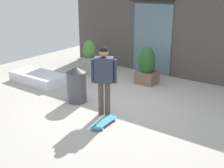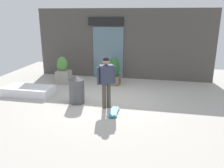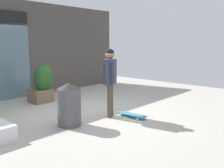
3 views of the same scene
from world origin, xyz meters
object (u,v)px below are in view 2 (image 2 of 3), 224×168
object	(u,v)px
planter_box_left	(113,71)
planter_box_right	(63,71)
skateboarder	(106,77)
trash_bin	(77,89)
skateboard	(114,112)

from	to	relation	value
planter_box_left	planter_box_right	bearing A→B (deg)	-177.08
skateboarder	trash_bin	world-z (taller)	skateboarder
trash_bin	skateboard	bearing A→B (deg)	-24.14
skateboard	planter_box_left	xyz separation A→B (m)	(-0.63, 3.01, 0.54)
skateboard	trash_bin	bearing A→B (deg)	-117.07
skateboard	planter_box_right	xyz separation A→B (m)	(-2.91, 2.89, 0.50)
skateboarder	trash_bin	xyz separation A→B (m)	(-1.10, 0.22, -0.56)
skateboarder	skateboard	distance (m)	1.12
planter_box_right	trash_bin	bearing A→B (deg)	-56.80
planter_box_right	skateboard	bearing A→B (deg)	-44.80
skateboarder	planter_box_left	xyz separation A→B (m)	(-0.29, 2.58, -0.44)
trash_bin	skateboarder	bearing A→B (deg)	-11.34
skateboarder	trash_bin	size ratio (longest dim) A/B	1.75
skateboarder	trash_bin	bearing A→B (deg)	-132.84
planter_box_right	trash_bin	distance (m)	2.69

